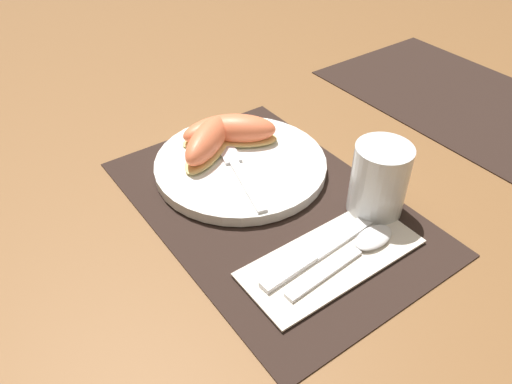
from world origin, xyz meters
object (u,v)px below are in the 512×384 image
(juice_glass, at_px, (378,183))
(spoon, at_px, (361,246))
(knife, at_px, (321,250))
(citrus_wedge_0, at_px, (239,130))
(fork, at_px, (236,166))
(citrus_wedge_2, at_px, (213,130))
(citrus_wedge_3, at_px, (208,142))
(citrus_wedge_1, at_px, (222,128))
(plate, at_px, (241,165))

(juice_glass, height_order, spoon, juice_glass)
(spoon, bearing_deg, knife, -119.98)
(juice_glass, relative_size, knife, 0.50)
(citrus_wedge_0, bearing_deg, fork, -37.49)
(fork, height_order, citrus_wedge_2, citrus_wedge_2)
(citrus_wedge_2, bearing_deg, citrus_wedge_3, -42.16)
(spoon, bearing_deg, citrus_wedge_0, 179.08)
(citrus_wedge_3, bearing_deg, spoon, 10.95)
(citrus_wedge_1, height_order, citrus_wedge_2, citrus_wedge_2)
(knife, xyz_separation_m, spoon, (0.03, 0.04, 0.00))
(fork, height_order, citrus_wedge_0, citrus_wedge_0)
(spoon, height_order, citrus_wedge_0, citrus_wedge_0)
(plate, relative_size, juice_glass, 2.56)
(knife, bearing_deg, citrus_wedge_2, 176.20)
(spoon, xyz_separation_m, citrus_wedge_0, (-0.28, 0.00, 0.03))
(fork, relative_size, citrus_wedge_1, 1.53)
(plate, bearing_deg, knife, -5.22)
(citrus_wedge_1, xyz_separation_m, citrus_wedge_2, (-0.00, -0.01, 0.00))
(plate, bearing_deg, citrus_wedge_3, -148.07)
(plate, xyz_separation_m, knife, (0.21, -0.02, -0.00))
(citrus_wedge_0, bearing_deg, spoon, -0.92)
(citrus_wedge_1, bearing_deg, juice_glass, 17.97)
(citrus_wedge_3, bearing_deg, plate, 31.93)
(plate, distance_m, fork, 0.02)
(juice_glass, bearing_deg, spoon, -56.85)
(knife, bearing_deg, fork, 178.84)
(juice_glass, bearing_deg, citrus_wedge_0, -163.54)
(fork, relative_size, citrus_wedge_0, 1.48)
(knife, bearing_deg, juice_glass, 100.81)
(juice_glass, xyz_separation_m, citrus_wedge_2, (-0.26, -0.10, -0.01))
(spoon, bearing_deg, plate, -173.81)
(citrus_wedge_2, relative_size, citrus_wedge_3, 0.81)
(fork, bearing_deg, plate, 123.34)
(knife, distance_m, spoon, 0.05)
(spoon, bearing_deg, citrus_wedge_3, -169.05)
(spoon, bearing_deg, citrus_wedge_2, -175.35)
(fork, height_order, citrus_wedge_1, citrus_wedge_1)
(juice_glass, xyz_separation_m, citrus_wedge_0, (-0.23, -0.07, -0.01))
(juice_glass, distance_m, citrus_wedge_2, 0.28)
(fork, bearing_deg, citrus_wedge_1, 160.45)
(juice_glass, xyz_separation_m, citrus_wedge_3, (-0.23, -0.13, -0.01))
(spoon, relative_size, citrus_wedge_1, 1.45)
(citrus_wedge_2, distance_m, citrus_wedge_3, 0.04)
(citrus_wedge_2, bearing_deg, plate, 0.01)
(plate, distance_m, citrus_wedge_1, 0.08)
(plate, height_order, fork, fork)
(knife, xyz_separation_m, citrus_wedge_1, (-0.28, 0.03, 0.02))
(plate, distance_m, knife, 0.21)
(juice_glass, distance_m, knife, 0.13)
(juice_glass, height_order, knife, juice_glass)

